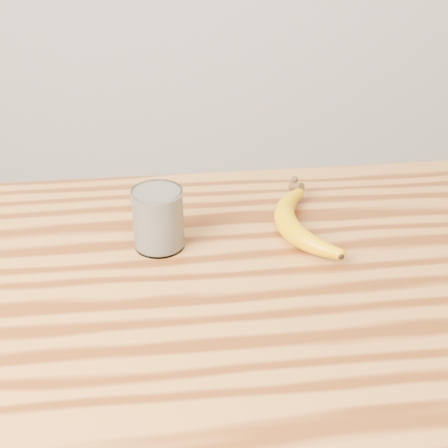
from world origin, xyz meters
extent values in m
cube|color=#AB692E|center=(0.00, 0.00, 0.88)|extent=(1.20, 0.80, 0.04)
cylinder|color=brown|center=(-0.54, 0.34, 0.43)|extent=(0.06, 0.06, 0.86)
cylinder|color=white|center=(-0.26, 0.14, 0.95)|extent=(0.08, 0.08, 0.10)
torus|color=white|center=(-0.26, 0.14, 1.00)|extent=(0.08, 0.08, 0.00)
cylinder|color=beige|center=(-0.26, 0.14, 0.95)|extent=(0.07, 0.07, 0.09)
camera|label=1|loc=(-0.25, -0.71, 1.44)|focal=50.00mm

